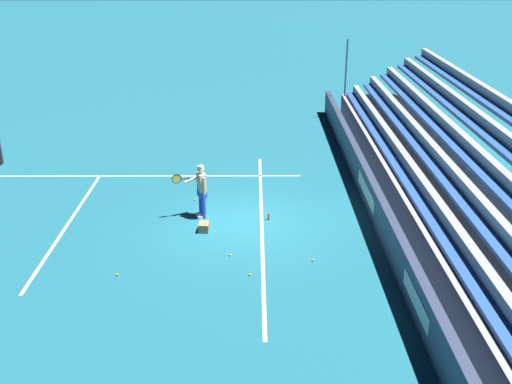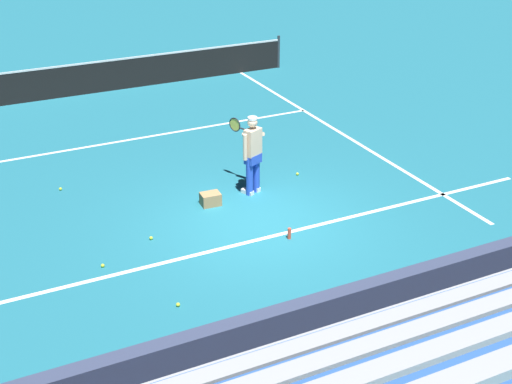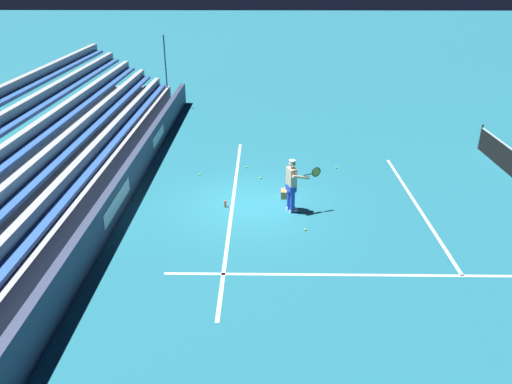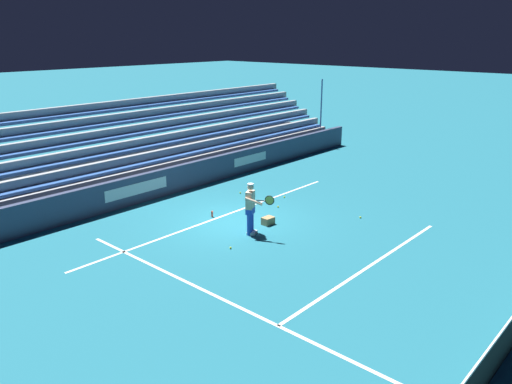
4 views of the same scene
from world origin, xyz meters
name	(u,v)px [view 3 (image 3 of 4)]	position (x,y,z in m)	size (l,w,h in m)	color
ground_plane	(248,204)	(0.00, 0.00, 0.00)	(160.00, 160.00, 0.00)	#1E6B7F
court_baseline_white	(233,203)	(0.00, -0.50, 0.00)	(12.00, 0.10, 0.01)	white
court_sideline_white	(402,275)	(4.11, 4.00, 0.00)	(0.10, 12.00, 0.01)	white
court_service_line_white	(417,205)	(0.00, 5.50, 0.00)	(8.22, 0.10, 0.01)	white
back_wall_sponsor_board	(124,187)	(-0.01, -4.03, 0.55)	(26.48, 0.25, 1.10)	#384260
bleacher_stand	(41,180)	(0.00, -6.66, 0.79)	(25.16, 4.00, 3.85)	#9EA3A8
tennis_player	(292,185)	(0.51, 1.40, 0.89)	(0.57, 1.08, 1.71)	blue
ball_box_cardboard	(285,194)	(-0.52, 1.25, 0.13)	(0.40, 0.30, 0.26)	#A87F51
tennis_ball_on_baseline	(336,168)	(-3.16, 3.31, 0.03)	(0.07, 0.07, 0.07)	#CCE533
tennis_ball_near_player	(200,174)	(-2.41, -1.87, 0.03)	(0.07, 0.07, 0.07)	#CCE533
tennis_ball_stray_back	(246,167)	(-3.18, -0.16, 0.03)	(0.07, 0.07, 0.07)	#CCE533
tennis_ball_midcourt	(260,178)	(-2.10, 0.40, 0.03)	(0.07, 0.07, 0.07)	#CCE533
tennis_ball_toward_net	(305,230)	(1.81, 1.74, 0.03)	(0.07, 0.07, 0.07)	#CCE533
water_bottle	(225,204)	(0.26, -0.72, 0.11)	(0.07, 0.07, 0.22)	#EA4C33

